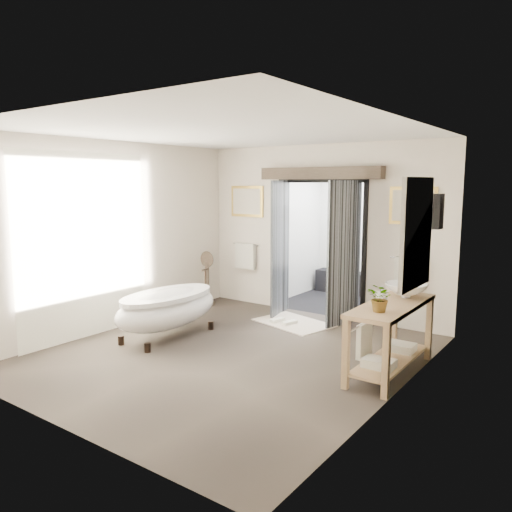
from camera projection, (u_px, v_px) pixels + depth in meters
name	position (u px, v px, depth m)	size (l,w,h in m)	color
ground_plane	(230.00, 354.00, 6.65)	(5.00, 5.00, 0.00)	#50463C
room_shell	(221.00, 215.00, 6.31)	(4.52, 5.02, 2.91)	beige
shower_room	(357.00, 253.00, 9.73)	(2.22, 2.01, 2.51)	black
back_wall_dressing	(316.00, 225.00, 8.28)	(3.82, 0.80, 2.52)	black
clawfoot_tub	(168.00, 308.00, 7.33)	(0.82, 1.84, 0.90)	black
vanity	(389.00, 332.00, 5.92)	(0.57, 1.60, 0.85)	tan
pedestal_mirror	(207.00, 282.00, 9.21)	(0.30, 0.20, 1.02)	#4D3F34
rug	(294.00, 323.00, 8.10)	(1.20, 0.80, 0.01)	beige
slippers	(283.00, 321.00, 8.07)	(0.41, 0.28, 0.05)	white
basin	(406.00, 290.00, 6.18)	(0.52, 0.52, 0.18)	white
plant	(381.00, 298.00, 5.47)	(0.29, 0.25, 0.32)	gray
soap_bottle_a	(382.00, 294.00, 5.91)	(0.09, 0.10, 0.21)	gray
soap_bottle_b	(412.00, 287.00, 6.43)	(0.13, 0.13, 0.17)	gray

